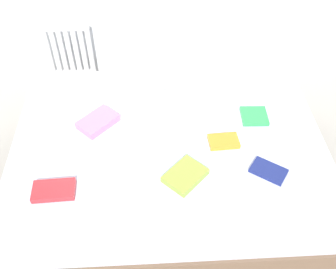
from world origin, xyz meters
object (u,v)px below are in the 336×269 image
at_px(textbook_lime, 185,175).
at_px(pillow, 154,76).
at_px(textbook_red, 54,190).
at_px(textbook_orange, 224,141).
at_px(textbook_white, 174,129).
at_px(textbook_navy, 269,171).
at_px(textbook_pink, 98,122).
at_px(bed, 168,164).
at_px(textbook_green, 254,116).
at_px(radiator, 69,51).

bearing_deg(textbook_lime, pillow, 54.35).
bearing_deg(textbook_red, pillow, 55.96).
xyz_separation_m(pillow, textbook_orange, (0.42, -0.62, -0.05)).
height_order(textbook_orange, textbook_white, textbook_white).
bearing_deg(textbook_orange, textbook_navy, -50.59).
relative_size(textbook_orange, textbook_pink, 0.76).
bearing_deg(textbook_red, textbook_navy, 1.31).
height_order(bed, textbook_lime, textbook_lime).
height_order(bed, textbook_red, textbook_red).
distance_m(textbook_pink, textbook_white, 0.50).
bearing_deg(textbook_orange, pillow, 120.38).
bearing_deg(textbook_red, textbook_green, 21.28).
relative_size(textbook_orange, textbook_lime, 0.80).
xyz_separation_m(bed, textbook_red, (-0.66, -0.38, 0.27)).
relative_size(textbook_red, textbook_green, 1.36).
xyz_separation_m(textbook_red, textbook_green, (1.24, 0.54, -0.01)).
height_order(radiator, textbook_lime, radiator).
bearing_deg(textbook_navy, textbook_lime, -142.78).
distance_m(pillow, textbook_orange, 0.75).
bearing_deg(textbook_red, bed, 27.93).
height_order(textbook_lime, textbook_white, textbook_white).
bearing_deg(textbook_pink, radiator, 62.59).
bearing_deg(textbook_orange, textbook_white, 156.60).
distance_m(textbook_lime, textbook_navy, 0.49).
relative_size(radiator, pillow, 0.83).
distance_m(pillow, textbook_navy, 1.08).
height_order(textbook_orange, textbook_navy, textbook_orange).
height_order(textbook_red, textbook_green, textbook_red).
bearing_deg(radiator, bed, -56.55).
relative_size(textbook_navy, textbook_pink, 0.81).
distance_m(textbook_lime, textbook_pink, 0.71).
distance_m(textbook_navy, textbook_white, 0.64).
xyz_separation_m(textbook_orange, textbook_navy, (0.23, -0.25, -0.00)).
distance_m(textbook_lime, textbook_green, 0.69).
height_order(bed, textbook_white, textbook_white).
bearing_deg(pillow, textbook_lime, -80.19).
distance_m(pillow, textbook_red, 1.11).
distance_m(pillow, textbook_green, 0.77).
bearing_deg(textbook_green, textbook_orange, -135.10).
xyz_separation_m(bed, textbook_green, (0.58, 0.16, 0.27)).
bearing_deg(bed, textbook_white, 53.68).
distance_m(textbook_lime, textbook_white, 0.37).
bearing_deg(textbook_pink, bed, -63.47).
distance_m(radiator, pillow, 0.98).
height_order(bed, pillow, pillow).
bearing_deg(textbook_white, textbook_navy, 8.98).
bearing_deg(bed, textbook_red, -149.76).
height_order(bed, radiator, radiator).
xyz_separation_m(textbook_lime, textbook_green, (0.50, 0.48, -0.01)).
height_order(pillow, textbook_red, pillow).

